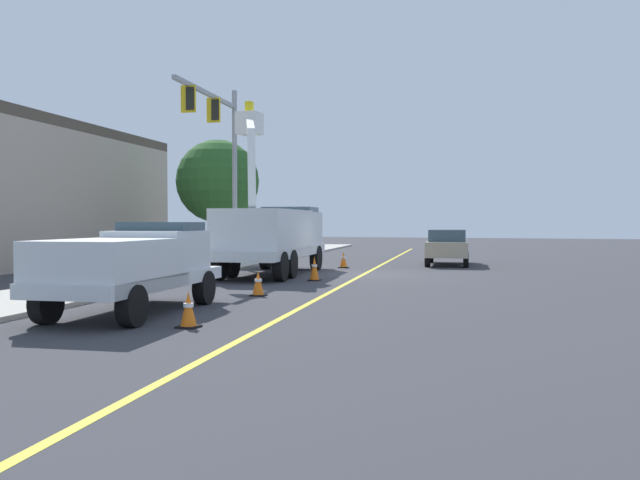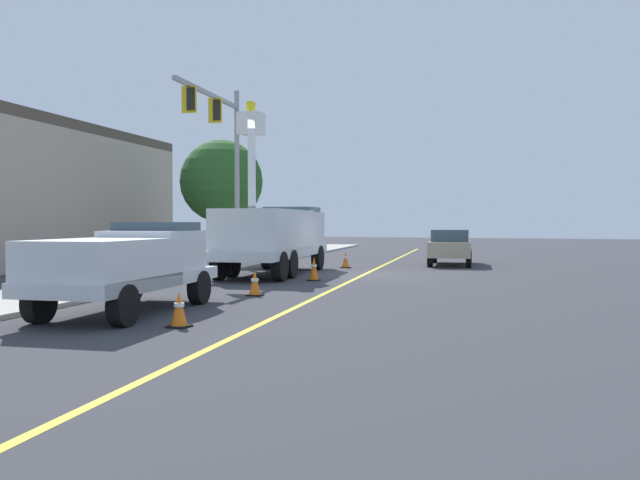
{
  "view_description": "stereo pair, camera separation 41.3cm",
  "coord_description": "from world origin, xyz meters",
  "px_view_note": "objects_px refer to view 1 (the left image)",
  "views": [
    {
      "loc": [
        -25.16,
        -6.54,
        2.08
      ],
      "look_at": [
        -2.24,
        1.06,
        1.4
      ],
      "focal_mm": 37.3,
      "sensor_mm": 36.0,
      "label": 1
    },
    {
      "loc": [
        -25.02,
        -6.94,
        2.08
      ],
      "look_at": [
        -2.24,
        1.06,
        1.4
      ],
      "focal_mm": 37.3,
      "sensor_mm": 36.0,
      "label": 2
    }
  ],
  "objects_px": {
    "traffic_cone_mid_front": "(258,284)",
    "traffic_signal_mast": "(220,141)",
    "passing_minivan": "(448,245)",
    "service_pickup_truck": "(133,264)",
    "traffic_cone_trailing": "(343,260)",
    "utility_bucket_truck": "(273,233)",
    "traffic_cone_mid_rear": "(314,269)",
    "traffic_cone_leading": "(188,310)"
  },
  "relations": [
    {
      "from": "utility_bucket_truck",
      "to": "traffic_signal_mast",
      "type": "height_order",
      "value": "traffic_signal_mast"
    },
    {
      "from": "traffic_cone_leading",
      "to": "traffic_signal_mast",
      "type": "height_order",
      "value": "traffic_signal_mast"
    },
    {
      "from": "service_pickup_truck",
      "to": "traffic_signal_mast",
      "type": "relative_size",
      "value": 0.73
    },
    {
      "from": "service_pickup_truck",
      "to": "passing_minivan",
      "type": "distance_m",
      "value": 19.71
    },
    {
      "from": "traffic_signal_mast",
      "to": "traffic_cone_mid_front",
      "type": "bearing_deg",
      "value": -147.14
    },
    {
      "from": "traffic_cone_trailing",
      "to": "service_pickup_truck",
      "type": "bearing_deg",
      "value": 178.65
    },
    {
      "from": "utility_bucket_truck",
      "to": "service_pickup_truck",
      "type": "bearing_deg",
      "value": -173.68
    },
    {
      "from": "utility_bucket_truck",
      "to": "passing_minivan",
      "type": "height_order",
      "value": "utility_bucket_truck"
    },
    {
      "from": "traffic_cone_mid_rear",
      "to": "passing_minivan",
      "type": "bearing_deg",
      "value": -18.16
    },
    {
      "from": "passing_minivan",
      "to": "service_pickup_truck",
      "type": "bearing_deg",
      "value": 166.75
    },
    {
      "from": "utility_bucket_truck",
      "to": "traffic_cone_mid_front",
      "type": "relative_size",
      "value": 11.95
    },
    {
      "from": "traffic_cone_mid_front",
      "to": "utility_bucket_truck",
      "type": "bearing_deg",
      "value": 19.4
    },
    {
      "from": "traffic_cone_leading",
      "to": "traffic_cone_mid_front",
      "type": "bearing_deg",
      "value": 9.63
    },
    {
      "from": "traffic_cone_leading",
      "to": "traffic_signal_mast",
      "type": "distance_m",
      "value": 16.01
    },
    {
      "from": "service_pickup_truck",
      "to": "traffic_cone_mid_front",
      "type": "distance_m",
      "value": 4.38
    },
    {
      "from": "traffic_cone_mid_rear",
      "to": "traffic_cone_mid_front",
      "type": "bearing_deg",
      "value": -179.4
    },
    {
      "from": "traffic_cone_mid_rear",
      "to": "traffic_signal_mast",
      "type": "distance_m",
      "value": 8.02
    },
    {
      "from": "service_pickup_truck",
      "to": "traffic_cone_trailing",
      "type": "distance_m",
      "value": 15.66
    },
    {
      "from": "passing_minivan",
      "to": "traffic_cone_mid_front",
      "type": "relative_size",
      "value": 7.06
    },
    {
      "from": "utility_bucket_truck",
      "to": "passing_minivan",
      "type": "xyz_separation_m",
      "value": [
        7.9,
        -5.77,
        -0.64
      ]
    },
    {
      "from": "traffic_cone_mid_rear",
      "to": "utility_bucket_truck",
      "type": "bearing_deg",
      "value": 48.86
    },
    {
      "from": "traffic_cone_trailing",
      "to": "traffic_signal_mast",
      "type": "relative_size",
      "value": 0.09
    },
    {
      "from": "traffic_cone_mid_front",
      "to": "traffic_signal_mast",
      "type": "height_order",
      "value": "traffic_signal_mast"
    },
    {
      "from": "utility_bucket_truck",
      "to": "traffic_cone_leading",
      "type": "xyz_separation_m",
      "value": [
        -12.67,
        -3.46,
        -1.26
      ]
    },
    {
      "from": "traffic_cone_leading",
      "to": "traffic_cone_mid_rear",
      "type": "distance_m",
      "value": 10.56
    },
    {
      "from": "traffic_cone_mid_front",
      "to": "traffic_cone_trailing",
      "type": "height_order",
      "value": "traffic_cone_trailing"
    },
    {
      "from": "traffic_cone_leading",
      "to": "utility_bucket_truck",
      "type": "bearing_deg",
      "value": 15.26
    },
    {
      "from": "passing_minivan",
      "to": "traffic_cone_trailing",
      "type": "height_order",
      "value": "passing_minivan"
    },
    {
      "from": "utility_bucket_truck",
      "to": "traffic_cone_mid_rear",
      "type": "height_order",
      "value": "utility_bucket_truck"
    },
    {
      "from": "traffic_cone_mid_front",
      "to": "traffic_cone_trailing",
      "type": "xyz_separation_m",
      "value": [
        11.52,
        0.9,
        0.01
      ]
    },
    {
      "from": "traffic_cone_mid_front",
      "to": "traffic_cone_trailing",
      "type": "distance_m",
      "value": 11.55
    },
    {
      "from": "traffic_cone_trailing",
      "to": "traffic_cone_mid_front",
      "type": "bearing_deg",
      "value": -175.52
    },
    {
      "from": "utility_bucket_truck",
      "to": "traffic_cone_mid_front",
      "type": "bearing_deg",
      "value": -160.6
    },
    {
      "from": "traffic_cone_mid_front",
      "to": "traffic_cone_mid_rear",
      "type": "distance_m",
      "value": 5.0
    },
    {
      "from": "traffic_cone_leading",
      "to": "traffic_signal_mast",
      "type": "xyz_separation_m",
      "value": [
        13.81,
        6.29,
        5.1
      ]
    },
    {
      "from": "utility_bucket_truck",
      "to": "traffic_signal_mast",
      "type": "relative_size",
      "value": 1.06
    },
    {
      "from": "traffic_cone_mid_front",
      "to": "traffic_cone_mid_rear",
      "type": "relative_size",
      "value": 0.83
    },
    {
      "from": "service_pickup_truck",
      "to": "traffic_cone_mid_rear",
      "type": "height_order",
      "value": "service_pickup_truck"
    },
    {
      "from": "utility_bucket_truck",
      "to": "traffic_cone_mid_rear",
      "type": "bearing_deg",
      "value": -131.14
    },
    {
      "from": "traffic_signal_mast",
      "to": "passing_minivan",
      "type": "bearing_deg",
      "value": -51.84
    },
    {
      "from": "traffic_cone_mid_rear",
      "to": "service_pickup_truck",
      "type": "bearing_deg",
      "value": 172.39
    },
    {
      "from": "utility_bucket_truck",
      "to": "passing_minivan",
      "type": "distance_m",
      "value": 9.8
    }
  ]
}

